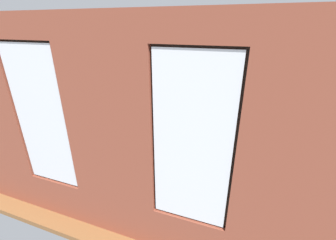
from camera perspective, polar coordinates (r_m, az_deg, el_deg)
name	(u,v)px	position (r m, az deg, el deg)	size (l,w,h in m)	color
ground_plane	(172,154)	(5.95, 0.99, -8.68)	(6.47, 5.86, 0.10)	brown
brick_wall_with_windows	(111,145)	(3.16, -14.37, -6.15)	(5.87, 0.30, 3.23)	brown
white_wall_right	(68,84)	(6.61, -24.13, 8.29)	(0.10, 4.86, 3.23)	white
couch_by_window	(121,184)	(4.46, -11.91, -15.60)	(2.02, 0.87, 0.80)	black
couch_left	(267,179)	(4.88, 23.94, -13.56)	(0.97, 1.98, 0.80)	black
coffee_table	(177,140)	(5.67, 2.22, -5.08)	(1.41, 0.81, 0.46)	tan
cup_ceramic	(193,136)	(5.65, 6.44, -4.12)	(0.08, 0.08, 0.10)	#33567F
candle_jar	(177,136)	(5.62, 2.23, -4.05)	(0.08, 0.08, 0.12)	#B7333D
table_plant_small	(159,133)	(5.62, -2.27, -3.29)	(0.15, 0.15, 0.24)	brown
remote_gray	(171,135)	(5.78, 0.87, -3.78)	(0.05, 0.17, 0.02)	#59595B
remote_black	(179,140)	(5.51, 2.88, -5.21)	(0.05, 0.17, 0.02)	black
media_console	(79,134)	(6.69, -21.67, -3.40)	(1.22, 0.42, 0.56)	black
tv_flatscreen	(75,111)	(6.44, -22.54, 2.13)	(1.14, 0.20, 0.81)	black
papasan_chair	(172,110)	(7.53, 1.14, 2.66)	(1.17, 1.17, 0.72)	olive
potted_plant_corner_far_left	(286,216)	(3.78, 27.79, -20.75)	(1.00, 0.93, 1.07)	beige
potted_plant_beside_window_right	(43,155)	(5.25, -29.25, -7.75)	(0.54, 0.54, 1.03)	#47423D
potted_plant_corner_near_left	(272,113)	(7.15, 24.87, 1.59)	(0.76, 0.76, 1.11)	brown
potted_plant_between_couches	(199,182)	(3.79, 7.89, -15.35)	(0.76, 0.76, 1.13)	brown
potted_plant_by_left_couch	(249,137)	(6.00, 19.91, -4.14)	(0.43, 0.43, 0.68)	#9E5638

